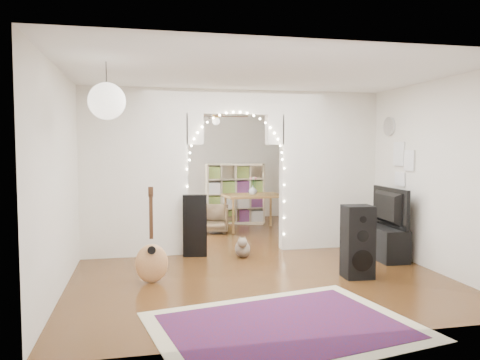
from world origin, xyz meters
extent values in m
plane|color=black|center=(0.00, 0.00, 0.00)|extent=(7.50, 7.50, 0.00)
cube|color=white|center=(0.00, 0.00, 2.70)|extent=(5.00, 7.50, 0.02)
cube|color=silver|center=(0.00, 3.75, 1.35)|extent=(5.00, 0.02, 2.70)
cube|color=silver|center=(0.00, -3.75, 1.35)|extent=(5.00, 0.02, 2.70)
cube|color=silver|center=(-2.50, 0.00, 1.35)|extent=(0.02, 7.50, 2.70)
cube|color=silver|center=(2.50, 0.00, 1.35)|extent=(0.02, 7.50, 2.70)
cube|color=silver|center=(-1.65, 0.00, 1.35)|extent=(1.70, 0.20, 2.70)
cube|color=silver|center=(1.65, 0.00, 1.35)|extent=(1.70, 0.20, 2.70)
cube|color=silver|center=(0.00, 0.00, 2.50)|extent=(1.60, 0.20, 0.40)
cube|color=white|center=(-2.47, 1.80, 1.50)|extent=(0.04, 1.20, 1.40)
cylinder|color=white|center=(2.48, -0.60, 2.10)|extent=(0.03, 0.31, 0.31)
sphere|color=white|center=(-1.90, -2.40, 2.25)|extent=(0.40, 0.40, 0.40)
cube|color=maroon|center=(-0.20, -3.40, 0.01)|extent=(2.83, 2.33, 0.02)
cube|color=black|center=(-0.71, -0.25, 0.50)|extent=(0.40, 0.19, 1.00)
ellipsoid|color=#B07646|center=(-1.43, -1.61, 0.44)|extent=(0.43, 0.16, 0.51)
cube|color=black|center=(-1.43, -1.61, 0.87)|extent=(0.05, 0.03, 0.58)
cube|color=black|center=(-1.43, -1.61, 1.19)|extent=(0.06, 0.03, 0.13)
ellipsoid|color=brown|center=(0.02, -0.46, 0.13)|extent=(0.32, 0.42, 0.27)
sphere|color=brown|center=(-0.01, -0.61, 0.27)|extent=(0.19, 0.19, 0.15)
cone|color=brown|center=(-0.05, -0.61, 0.34)|extent=(0.05, 0.05, 0.06)
cone|color=brown|center=(0.03, -0.61, 0.34)|extent=(0.05, 0.05, 0.06)
cylinder|color=brown|center=(0.07, -0.26, 0.04)|extent=(0.09, 0.25, 0.08)
cube|color=black|center=(1.28, -1.93, 0.49)|extent=(0.40, 0.35, 0.98)
cylinder|color=black|center=(1.27, -2.10, 0.27)|extent=(0.28, 0.04, 0.28)
cylinder|color=black|center=(1.27, -2.10, 0.60)|extent=(0.15, 0.03, 0.15)
cylinder|color=black|center=(1.27, -2.10, 0.82)|extent=(0.09, 0.02, 0.09)
cube|color=black|center=(2.20, -0.97, 0.25)|extent=(0.43, 1.01, 0.50)
imported|color=black|center=(2.20, -0.97, 0.81)|extent=(0.18, 1.08, 0.62)
cube|color=#BBAE88|center=(0.58, 2.86, 0.69)|extent=(1.37, 0.83, 1.38)
cube|color=brown|center=(0.78, 1.94, 0.73)|extent=(1.25, 0.88, 0.05)
cylinder|color=brown|center=(0.28, 1.59, 0.35)|extent=(0.05, 0.05, 0.70)
cylinder|color=brown|center=(1.32, 1.66, 0.35)|extent=(0.05, 0.05, 0.70)
cylinder|color=brown|center=(0.23, 2.22, 0.35)|extent=(0.05, 0.05, 0.70)
cylinder|color=brown|center=(1.27, 2.30, 0.35)|extent=(0.05, 0.05, 0.70)
imported|color=silver|center=(0.78, 1.94, 0.85)|extent=(0.20, 0.20, 0.19)
imported|color=#4A3925|center=(-0.10, 1.76, 0.28)|extent=(0.72, 0.74, 0.57)
imported|color=#4A3925|center=(0.41, 3.00, 0.24)|extent=(0.56, 0.57, 0.49)
camera|label=1|loc=(-1.56, -7.66, 1.75)|focal=35.00mm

